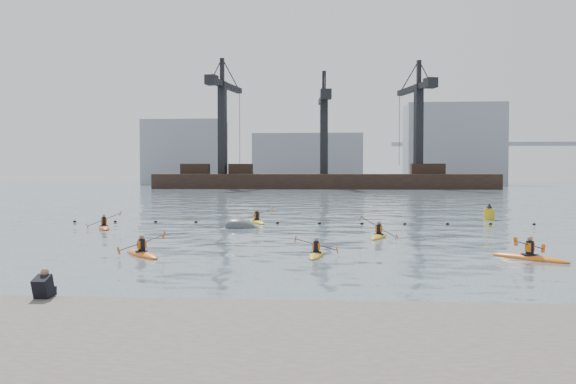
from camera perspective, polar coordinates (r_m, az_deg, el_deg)
name	(u,v)px	position (r m, az deg, el deg)	size (l,w,h in m)	color
ground	(276,280)	(21.31, -1.10, -8.23)	(400.00, 400.00, 0.00)	#35444D
quay	(234,361)	(12.63, -5.07, -15.45)	(18.00, 7.12, 1.77)	#4C443D
float_line	(299,223)	(43.65, 0.99, -2.94)	(33.24, 0.73, 0.24)	black
barge_pier	(323,180)	(130.91, 3.27, 1.17)	(72.00, 19.30, 29.50)	black
skyline	(334,151)	(171.25, 4.33, 3.82)	(141.00, 28.00, 22.00)	gray
kayaker_0	(142,253)	(28.11, -13.52, -5.59)	(2.60, 3.00, 1.15)	orange
kayaker_1	(316,254)	(27.25, 2.65, -5.80)	(1.99, 2.97, 1.00)	gold
kayaker_2	(104,227)	(41.88, -16.84, -3.13)	(2.14, 3.28, 1.24)	#DE4B14
kayaker_3	(379,235)	(35.11, 8.50, -4.05)	(2.28, 3.36, 1.37)	gold
kayaker_4	(530,257)	(28.14, 21.67, -5.65)	(2.96, 3.06, 1.18)	orange
kayaker_5	(257,221)	(44.53, -2.93, -2.74)	(2.33, 3.57, 1.29)	gold
mooring_buoy	(241,228)	(40.43, -4.39, -3.38)	(2.21, 1.30, 1.10)	#3D4042
nav_buoy	(489,214)	(49.54, 18.30, -1.97)	(0.80, 0.80, 1.47)	orange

